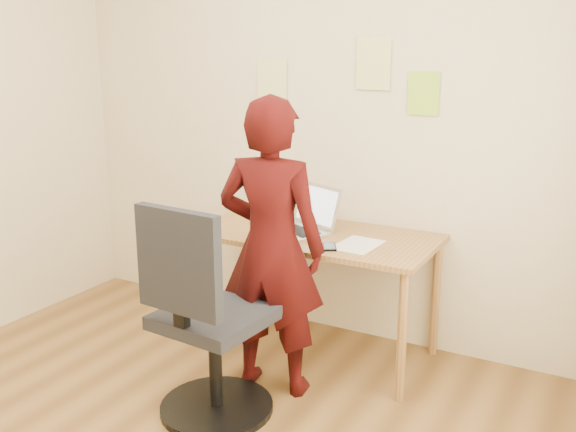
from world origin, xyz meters
The scene contains 10 objects.
room centered at (0.00, 0.00, 1.35)m, with size 3.58×3.58×2.78m.
desk centered at (0.21, 1.38, 0.65)m, with size 1.40×0.70×0.74m.
laptop centered at (0.13, 1.40, 0.79)m, with size 0.46×0.44×0.26m.
paper_sheet centered at (0.52, 1.29, 0.74)m, with size 0.21×0.30×0.00m, color white.
phone centered at (0.40, 1.17, 0.75)m, with size 0.12×0.15×0.01m.
wall_note_left centered at (-0.28, 1.74, 1.57)m, with size 0.21×0.00×0.30m, color #E6E189.
wall_note_mid centered at (0.40, 1.74, 1.70)m, with size 0.21×0.00×0.30m, color #E6E189.
wall_note_right centered at (0.70, 1.74, 1.53)m, with size 0.18×0.00×0.24m, color #A0DD31.
office_chair centered at (0.07, 0.47, 0.47)m, with size 0.57×0.57×1.10m.
person centered at (0.20, 0.90, 0.78)m, with size 0.57×0.38×1.57m, color #320806.
Camera 1 is at (1.79, -1.83, 1.78)m, focal length 40.00 mm.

